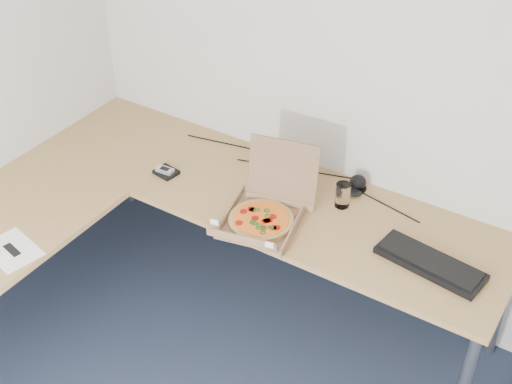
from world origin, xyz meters
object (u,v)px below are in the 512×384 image
Objects in this scene: pizza_box at (263,215)px; keyboard at (430,263)px; desk at (155,219)px; drinking_glass at (343,195)px; wallet at (166,172)px.

keyboard is at bearing -3.06° from pizza_box.
keyboard is (1.23, 0.36, 0.04)m from desk.
drinking_glass reaches higher than keyboard.
drinking_glass is 0.54m from keyboard.
desk is at bearing -143.16° from drinking_glass.
drinking_glass is 0.92m from wallet.
wallet is (-0.63, 0.07, -0.03)m from pizza_box.
keyboard is 4.19× the size of wallet.
drinking_glass is (0.25, 0.31, 0.02)m from pizza_box.
desk is at bearing -166.31° from pizza_box.
drinking_glass is at bearing 36.84° from desk.
drinking_glass reaches higher than wallet.
desk is 0.34m from wallet.
wallet is at bearing -169.61° from keyboard.
desk is 5.32× the size of keyboard.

